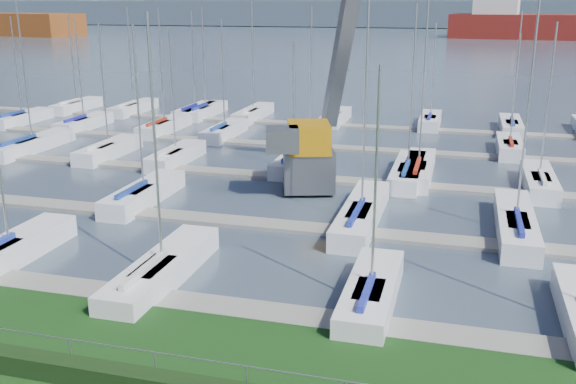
% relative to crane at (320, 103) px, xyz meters
% --- Properties ---
extents(water, '(800.00, 540.00, 0.20)m').
position_rel_crane_xyz_m(water, '(1.23, 235.59, -5.73)').
color(water, '#3E4A5A').
extents(fence, '(80.00, 0.04, 0.04)m').
position_rel_crane_xyz_m(fence, '(1.23, -24.41, -4.13)').
color(fence, gray).
rests_on(fence, grass).
extents(foothill, '(900.00, 80.00, 12.00)m').
position_rel_crane_xyz_m(foothill, '(1.23, 305.59, 0.67)').
color(foothill, '#40505E').
rests_on(foothill, water).
extents(docks, '(90.00, 41.60, 0.25)m').
position_rel_crane_xyz_m(docks, '(1.23, 1.59, -5.55)').
color(docks, gray).
rests_on(docks, water).
extents(crane, '(7.32, 13.06, 22.35)m').
position_rel_crane_xyz_m(crane, '(0.00, 0.00, 0.00)').
color(crane, slate).
rests_on(crane, water).
extents(sailboat_fleet, '(75.38, 49.28, 13.38)m').
position_rel_crane_xyz_m(sailboat_fleet, '(-0.26, 4.16, 0.03)').
color(sailboat_fleet, '#1A1E93').
rests_on(sailboat_fleet, water).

